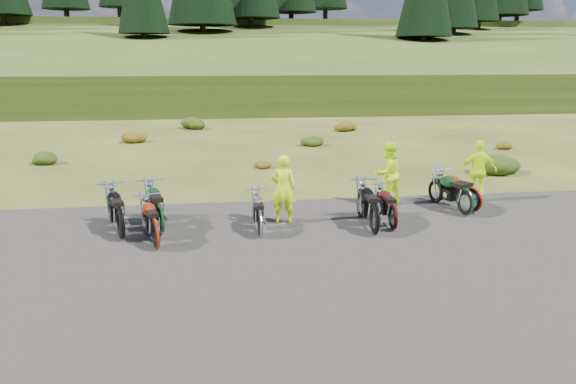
{
  "coord_description": "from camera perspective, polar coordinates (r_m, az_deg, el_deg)",
  "views": [
    {
      "loc": [
        -2.23,
        -12.2,
        4.23
      ],
      "look_at": [
        -0.47,
        0.92,
        1.03
      ],
      "focal_mm": 35.0,
      "sensor_mm": 36.0,
      "label": 1
    }
  ],
  "objects": [
    {
      "name": "ground",
      "position": [
        13.1,
        2.57,
        -5.27
      ],
      "size": [
        300.0,
        300.0,
        0.0
      ],
      "primitive_type": "plane",
      "color": "#343D14",
      "rests_on": "ground"
    },
    {
      "name": "motorcycle_1",
      "position": [
        13.02,
        -13.2,
        -5.76
      ],
      "size": [
        1.16,
        2.1,
        1.04
      ],
      "primitive_type": null,
      "rotation": [
        0.0,
        0.0,
        1.83
      ],
      "color": "maroon",
      "rests_on": "ground"
    },
    {
      "name": "hill_plateau",
      "position": [
        122.29,
        -6.75,
        11.51
      ],
      "size": [
        300.0,
        90.0,
        9.17
      ],
      "primitive_type": "cube",
      "color": "#2D3F15",
      "rests_on": "ground"
    },
    {
      "name": "shrub_6",
      "position": [
        33.12,
        5.75,
        6.84
      ],
      "size": [
        1.3,
        1.3,
        0.77
      ],
      "primitive_type": "ellipsoid",
      "color": "brown",
      "rests_on": "ground"
    },
    {
      "name": "shrub_4",
      "position": [
        21.85,
        -2.73,
        3.01
      ],
      "size": [
        0.77,
        0.77,
        0.45
      ],
      "primitive_type": "ellipsoid",
      "color": "brown",
      "rests_on": "ground"
    },
    {
      "name": "shrub_3",
      "position": [
        34.32,
        -9.47,
        7.09
      ],
      "size": [
        1.56,
        1.56,
        0.92
      ],
      "primitive_type": "ellipsoid",
      "color": "#21330C",
      "rests_on": "ground"
    },
    {
      "name": "motorcycle_3",
      "position": [
        13.52,
        -2.83,
        -4.67
      ],
      "size": [
        0.62,
        1.85,
        0.97
      ],
      "primitive_type": null,
      "rotation": [
        0.0,
        0.0,
        1.57
      ],
      "color": "#9D9DA1",
      "rests_on": "ground"
    },
    {
      "name": "person_right_a",
      "position": [
        16.52,
        10.06,
        1.79
      ],
      "size": [
        1.09,
        1.0,
        1.82
      ],
      "primitive_type": "imported",
      "rotation": [
        0.0,
        0.0,
        3.57
      ],
      "color": "#BBEA0C",
      "rests_on": "ground"
    },
    {
      "name": "motorcycle_2",
      "position": [
        14.02,
        -12.78,
        -4.32
      ],
      "size": [
        1.26,
        2.32,
        1.15
      ],
      "primitive_type": null,
      "rotation": [
        0.0,
        0.0,
        1.82
      ],
      "color": "black",
      "rests_on": "ground"
    },
    {
      "name": "motorcycle_5",
      "position": [
        13.84,
        8.73,
        -4.38
      ],
      "size": [
        0.81,
        2.22,
        1.15
      ],
      "primitive_type": null,
      "rotation": [
        0.0,
        0.0,
        1.54
      ],
      "color": "black",
      "rests_on": "ground"
    },
    {
      "name": "person_middle",
      "position": [
        14.42,
        -0.51,
        0.2
      ],
      "size": [
        0.71,
        0.52,
        1.78
      ],
      "primitive_type": "imported",
      "rotation": [
        0.0,
        0.0,
        2.99
      ],
      "color": "#BBEA0C",
      "rests_on": "ground"
    },
    {
      "name": "motorcycle_0",
      "position": [
        13.89,
        -16.52,
        -4.73
      ],
      "size": [
        1.36,
        2.32,
        1.15
      ],
      "primitive_type": null,
      "rotation": [
        0.0,
        0.0,
        1.87
      ],
      "color": "black",
      "rests_on": "ground"
    },
    {
      "name": "shrub_1",
      "position": [
        24.79,
        -23.68,
        3.33
      ],
      "size": [
        1.03,
        1.03,
        0.61
      ],
      "primitive_type": "ellipsoid",
      "color": "#21330C",
      "rests_on": "ground"
    },
    {
      "name": "motorcycle_4",
      "position": [
        14.28,
        10.58,
        -3.88
      ],
      "size": [
        0.63,
        1.88,
        0.98
      ],
      "primitive_type": null,
      "rotation": [
        0.0,
        0.0,
        1.57
      ],
      "color": "#450B10",
      "rests_on": "ground"
    },
    {
      "name": "gravel_pad",
      "position": [
        11.26,
        4.39,
        -8.52
      ],
      "size": [
        20.0,
        12.0,
        0.04
      ],
      "primitive_type": "cube",
      "color": "black",
      "rests_on": "ground"
    },
    {
      "name": "person_right_b",
      "position": [
        17.51,
        18.76,
        1.95
      ],
      "size": [
        1.13,
        0.62,
        1.84
      ],
      "primitive_type": "imported",
      "rotation": [
        0.0,
        0.0,
        2.98
      ],
      "color": "#BBEA0C",
      "rests_on": "ground"
    },
    {
      "name": "shrub_7",
      "position": [
        22.3,
        20.67,
        2.97
      ],
      "size": [
        1.56,
        1.56,
        0.92
      ],
      "primitive_type": "ellipsoid",
      "color": "#21330C",
      "rests_on": "ground"
    },
    {
      "name": "shrub_2",
      "position": [
        29.32,
        -15.45,
        5.55
      ],
      "size": [
        1.3,
        1.3,
        0.77
      ],
      "primitive_type": "ellipsoid",
      "color": "brown",
      "rests_on": "ground"
    },
    {
      "name": "hill_slope",
      "position": [
        62.38,
        -5.67,
        9.63
      ],
      "size": [
        300.0,
        45.97,
        9.37
      ],
      "primitive_type": null,
      "rotation": [
        0.14,
        0.0,
        0.0
      ],
      "color": "#2D3F15",
      "rests_on": "ground"
    },
    {
      "name": "shrub_5",
      "position": [
        27.4,
        2.37,
        5.33
      ],
      "size": [
        1.03,
        1.03,
        0.61
      ],
      "primitive_type": "ellipsoid",
      "color": "#21330C",
      "rests_on": "ground"
    },
    {
      "name": "shrub_8",
      "position": [
        28.31,
        20.82,
        4.57
      ],
      "size": [
        0.77,
        0.77,
        0.45
      ],
      "primitive_type": "ellipsoid",
      "color": "brown",
      "rests_on": "ground"
    },
    {
      "name": "motorcycle_6",
      "position": [
        16.44,
        18.12,
        -2.02
      ],
      "size": [
        1.35,
        2.1,
        1.05
      ],
      "primitive_type": null,
      "rotation": [
        0.0,
        0.0,
        1.94
      ],
      "color": "maroon",
      "rests_on": "ground"
    },
    {
      "name": "motorcycle_7",
      "position": [
        16.04,
        17.48,
        -2.36
      ],
      "size": [
        1.12,
        2.19,
        1.1
      ],
      "primitive_type": null,
      "rotation": [
        0.0,
        0.0,
        1.78
      ],
      "color": "black",
      "rests_on": "ground"
    }
  ]
}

